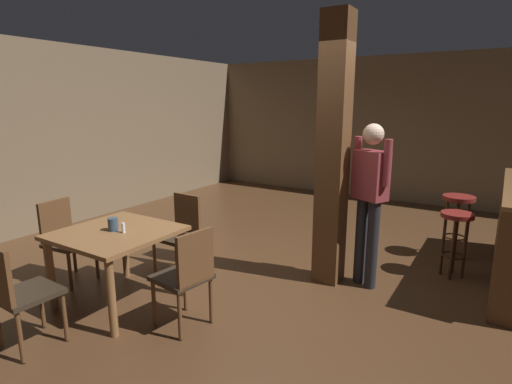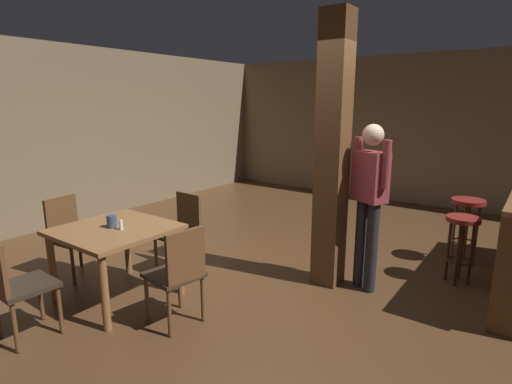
{
  "view_description": "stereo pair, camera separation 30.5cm",
  "coord_description": "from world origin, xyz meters",
  "px_view_note": "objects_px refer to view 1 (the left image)",
  "views": [
    {
      "loc": [
        1.88,
        -3.59,
        1.93
      ],
      "look_at": [
        -0.41,
        0.07,
        0.95
      ],
      "focal_mm": 28.0,
      "sensor_mm": 36.0,
      "label": 1
    },
    {
      "loc": [
        2.14,
        -3.42,
        1.93
      ],
      "look_at": [
        -0.41,
        0.07,
        0.95
      ],
      "focal_mm": 28.0,
      "sensor_mm": 36.0,
      "label": 2
    }
  ],
  "objects_px": {
    "chair_south": "(17,291)",
    "standing_person": "(370,194)",
    "chair_east": "(187,273)",
    "napkin_cup": "(113,224)",
    "salt_shaker": "(123,228)",
    "dining_table": "(117,242)",
    "chair_north": "(181,230)",
    "bar_stool_near": "(456,229)",
    "bar_stool_mid": "(457,211)",
    "chair_west": "(65,237)"
  },
  "relations": [
    {
      "from": "chair_south",
      "to": "standing_person",
      "type": "xyz_separation_m",
      "value": [
        1.94,
        2.58,
        0.5
      ]
    },
    {
      "from": "chair_east",
      "to": "standing_person",
      "type": "height_order",
      "value": "standing_person"
    },
    {
      "from": "napkin_cup",
      "to": "salt_shaker",
      "type": "xyz_separation_m",
      "value": [
        0.13,
        0.01,
        -0.01
      ]
    },
    {
      "from": "dining_table",
      "to": "chair_north",
      "type": "distance_m",
      "value": 0.87
    },
    {
      "from": "napkin_cup",
      "to": "standing_person",
      "type": "distance_m",
      "value": 2.56
    },
    {
      "from": "dining_table",
      "to": "standing_person",
      "type": "bearing_deg",
      "value": 40.75
    },
    {
      "from": "dining_table",
      "to": "bar_stool_near",
      "type": "distance_m",
      "value": 3.58
    },
    {
      "from": "napkin_cup",
      "to": "bar_stool_near",
      "type": "relative_size",
      "value": 0.17
    },
    {
      "from": "napkin_cup",
      "to": "bar_stool_mid",
      "type": "relative_size",
      "value": 0.15
    },
    {
      "from": "napkin_cup",
      "to": "standing_person",
      "type": "bearing_deg",
      "value": 40.55
    },
    {
      "from": "salt_shaker",
      "to": "standing_person",
      "type": "height_order",
      "value": "standing_person"
    },
    {
      "from": "dining_table",
      "to": "bar_stool_near",
      "type": "bearing_deg",
      "value": 41.47
    },
    {
      "from": "dining_table",
      "to": "bar_stool_mid",
      "type": "distance_m",
      "value": 4.0
    },
    {
      "from": "salt_shaker",
      "to": "bar_stool_mid",
      "type": "xyz_separation_m",
      "value": [
        2.52,
        3.01,
        -0.18
      ]
    },
    {
      "from": "chair_west",
      "to": "standing_person",
      "type": "height_order",
      "value": "standing_person"
    },
    {
      "from": "chair_south",
      "to": "bar_stool_mid",
      "type": "bearing_deg",
      "value": 56.06
    },
    {
      "from": "chair_west",
      "to": "salt_shaker",
      "type": "xyz_separation_m",
      "value": [
        0.98,
        -0.01,
        0.28
      ]
    },
    {
      "from": "napkin_cup",
      "to": "standing_person",
      "type": "relative_size",
      "value": 0.07
    },
    {
      "from": "chair_south",
      "to": "napkin_cup",
      "type": "xyz_separation_m",
      "value": [
        -0.0,
        0.92,
        0.29
      ]
    },
    {
      "from": "chair_east",
      "to": "bar_stool_mid",
      "type": "distance_m",
      "value": 3.48
    },
    {
      "from": "bar_stool_near",
      "to": "chair_east",
      "type": "bearing_deg",
      "value": -127.4
    },
    {
      "from": "bar_stool_near",
      "to": "salt_shaker",
      "type": "bearing_deg",
      "value": -137.31
    },
    {
      "from": "standing_person",
      "to": "salt_shaker",
      "type": "bearing_deg",
      "value": -137.54
    },
    {
      "from": "chair_north",
      "to": "salt_shaker",
      "type": "relative_size",
      "value": 9.25
    },
    {
      "from": "napkin_cup",
      "to": "chair_west",
      "type": "bearing_deg",
      "value": 178.75
    },
    {
      "from": "salt_shaker",
      "to": "napkin_cup",
      "type": "bearing_deg",
      "value": -176.75
    },
    {
      "from": "chair_west",
      "to": "bar_stool_mid",
      "type": "height_order",
      "value": "chair_west"
    },
    {
      "from": "bar_stool_mid",
      "to": "chair_east",
      "type": "bearing_deg",
      "value": -120.3
    },
    {
      "from": "chair_east",
      "to": "standing_person",
      "type": "bearing_deg",
      "value": 57.68
    },
    {
      "from": "chair_east",
      "to": "chair_west",
      "type": "xyz_separation_m",
      "value": [
        -1.75,
        0.0,
        0.0
      ]
    },
    {
      "from": "chair_south",
      "to": "salt_shaker",
      "type": "xyz_separation_m",
      "value": [
        0.13,
        0.93,
        0.28
      ]
    },
    {
      "from": "salt_shaker",
      "to": "bar_stool_near",
      "type": "height_order",
      "value": "salt_shaker"
    },
    {
      "from": "dining_table",
      "to": "standing_person",
      "type": "relative_size",
      "value": 0.58
    },
    {
      "from": "dining_table",
      "to": "chair_south",
      "type": "bearing_deg",
      "value": -91.47
    },
    {
      "from": "chair_west",
      "to": "salt_shaker",
      "type": "distance_m",
      "value": 1.02
    },
    {
      "from": "dining_table",
      "to": "napkin_cup",
      "type": "bearing_deg",
      "value": -158.83
    },
    {
      "from": "dining_table",
      "to": "chair_south",
      "type": "distance_m",
      "value": 0.94
    },
    {
      "from": "napkin_cup",
      "to": "standing_person",
      "type": "xyz_separation_m",
      "value": [
        1.94,
        1.66,
        0.21
      ]
    },
    {
      "from": "chair_south",
      "to": "standing_person",
      "type": "distance_m",
      "value": 3.27
    },
    {
      "from": "chair_south",
      "to": "napkin_cup",
      "type": "distance_m",
      "value": 0.97
    },
    {
      "from": "chair_west",
      "to": "chair_south",
      "type": "height_order",
      "value": "same"
    },
    {
      "from": "chair_west",
      "to": "chair_south",
      "type": "bearing_deg",
      "value": -48.02
    },
    {
      "from": "chair_south",
      "to": "napkin_cup",
      "type": "relative_size",
      "value": 7.25
    },
    {
      "from": "chair_north",
      "to": "chair_south",
      "type": "distance_m",
      "value": 1.79
    },
    {
      "from": "chair_south",
      "to": "bar_stool_near",
      "type": "height_order",
      "value": "chair_south"
    },
    {
      "from": "chair_north",
      "to": "bar_stool_mid",
      "type": "bearing_deg",
      "value": 39.53
    },
    {
      "from": "chair_east",
      "to": "bar_stool_near",
      "type": "height_order",
      "value": "chair_east"
    },
    {
      "from": "chair_north",
      "to": "napkin_cup",
      "type": "height_order",
      "value": "chair_north"
    },
    {
      "from": "dining_table",
      "to": "salt_shaker",
      "type": "relative_size",
      "value": 10.41
    },
    {
      "from": "bar_stool_near",
      "to": "bar_stool_mid",
      "type": "bearing_deg",
      "value": 94.82
    }
  ]
}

